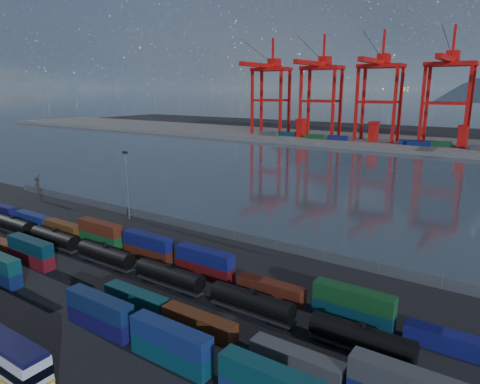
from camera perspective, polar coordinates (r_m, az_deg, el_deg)
The scene contains 13 objects.
ground at distance 70.81m, azimuth -14.15°, elevation -12.68°, with size 700.00×700.00×0.00m, color black.
harbor_water at distance 157.21m, azimuth 15.58°, elevation 1.76°, with size 700.00×700.00×0.00m, color #323E48.
far_quay at distance 257.69m, azimuth 23.28°, elevation 5.83°, with size 700.00×70.00×2.00m, color #514F4C.
container_row_south at distance 66.37m, azimuth -22.20°, elevation -13.09°, with size 139.58×2.23×4.74m.
container_row_mid at distance 64.76m, azimuth -13.00°, elevation -13.62°, with size 140.59×2.26×4.83m.
container_row_north at distance 74.07m, azimuth -5.59°, elevation -9.54°, with size 140.65×2.24×4.78m.
tanker_string at distance 80.67m, azimuth -17.47°, elevation -8.03°, with size 105.95×2.78×3.98m.
waterfront_fence at distance 89.72m, azimuth -0.72°, elevation -5.84°, with size 160.12×0.12×2.20m.
bare_tree at distance 133.10m, azimuth -25.33°, elevation 0.54°, with size 1.97×1.91×7.70m.
yard_light_mast at distance 105.66m, azimuth -14.84°, elevation 1.36°, with size 1.60×0.40×16.60m.
gantry_cranes at distance 251.10m, azimuth 22.05°, elevation 14.30°, with size 198.98×46.04×62.34m.
quay_containers at distance 245.69m, azimuth 20.13°, elevation 6.32°, with size 172.58×10.99×2.60m.
straddle_carriers at distance 247.72m, azimuth 22.39°, elevation 7.23°, with size 140.00×7.00×11.10m.
Camera 1 is at (48.55, -41.31, 30.82)m, focal length 32.00 mm.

